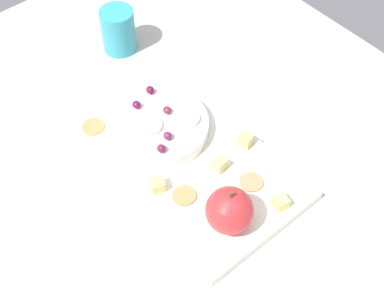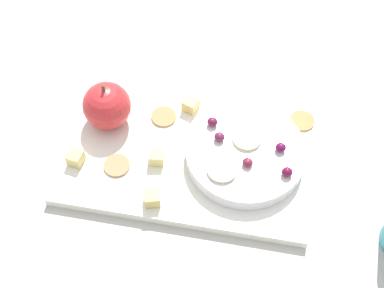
{
  "view_description": "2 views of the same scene",
  "coord_description": "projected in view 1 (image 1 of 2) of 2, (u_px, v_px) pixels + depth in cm",
  "views": [
    {
      "loc": [
        -44.15,
        35.83,
        82.8
      ],
      "look_at": [
        1.53,
        -2.74,
        8.38
      ],
      "focal_mm": 52.64,
      "sensor_mm": 36.0,
      "label": 1
    },
    {
      "loc": [
        10.08,
        -48.42,
        79.28
      ],
      "look_at": [
        1.72,
        -2.14,
        7.2
      ],
      "focal_mm": 52.79,
      "sensor_mm": 36.0,
      "label": 2
    }
  ],
  "objects": [
    {
      "name": "cracker_2",
      "position": [
        93.0,
        127.0,
        1.02
      ],
      "size": [
        4.06,
        4.06,
        0.4
      ],
      "primitive_type": "cylinder",
      "color": "tan",
      "rests_on": "platter"
    },
    {
      "name": "apple_slice_0",
      "position": [
        187.0,
        118.0,
        1.0
      ],
      "size": [
        4.44,
        4.44,
        0.6
      ],
      "primitive_type": "cylinder",
      "color": "beige",
      "rests_on": "serving_dish"
    },
    {
      "name": "apple_slice_1",
      "position": [
        148.0,
        127.0,
        0.99
      ],
      "size": [
        4.44,
        4.44,
        0.6
      ],
      "primitive_type": "cylinder",
      "color": "#EFEAAB",
      "rests_on": "serving_dish"
    },
    {
      "name": "cheese_cube_1",
      "position": [
        245.0,
        140.0,
        0.99
      ],
      "size": [
        2.75,
        2.75,
        2.22
      ],
      "primitive_type": "cube",
      "rotation": [
        0.0,
        0.0,
        0.28
      ],
      "color": "#E2C36E",
      "rests_on": "platter"
    },
    {
      "name": "serving_dish",
      "position": [
        158.0,
        126.0,
        1.01
      ],
      "size": [
        18.23,
        18.23,
        2.57
      ],
      "primitive_type": "cylinder",
      "color": "white",
      "rests_on": "platter"
    },
    {
      "name": "apple_stem",
      "position": [
        231.0,
        195.0,
        0.83
      ],
      "size": [
        0.5,
        0.5,
        1.2
      ],
      "primitive_type": "cylinder",
      "color": "brown",
      "rests_on": "apple_whole"
    },
    {
      "name": "cheese_cube_0",
      "position": [
        219.0,
        164.0,
        0.96
      ],
      "size": [
        2.49,
        2.49,
        2.22
      ],
      "primitive_type": "cube",
      "rotation": [
        0.0,
        0.0,
        0.13
      ],
      "color": "#E2CE76",
      "rests_on": "platter"
    },
    {
      "name": "grape_3",
      "position": [
        168.0,
        136.0,
        0.97
      ],
      "size": [
        1.63,
        1.47,
        1.47
      ],
      "primitive_type": "ellipsoid",
      "color": "#6A2343",
      "rests_on": "serving_dish"
    },
    {
      "name": "cup",
      "position": [
        118.0,
        30.0,
        1.15
      ],
      "size": [
        10.08,
        6.92,
        9.41
      ],
      "color": "teal",
      "rests_on": "table"
    },
    {
      "name": "cheese_cube_2",
      "position": [
        157.0,
        185.0,
        0.93
      ],
      "size": [
        2.86,
        2.86,
        2.22
      ],
      "primitive_type": "cube",
      "rotation": [
        0.0,
        0.0,
        1.21
      ],
      "color": "#EAC56E",
      "rests_on": "platter"
    },
    {
      "name": "grape_1",
      "position": [
        150.0,
        90.0,
        1.04
      ],
      "size": [
        1.63,
        1.47,
        1.52
      ],
      "primitive_type": "ellipsoid",
      "color": "maroon",
      "rests_on": "serving_dish"
    },
    {
      "name": "cracker_1",
      "position": [
        251.0,
        182.0,
        0.94
      ],
      "size": [
        4.06,
        4.06,
        0.4
      ],
      "primitive_type": "cylinder",
      "color": "tan",
      "rests_on": "platter"
    },
    {
      "name": "cheese_cube_3",
      "position": [
        280.0,
        202.0,
        0.91
      ],
      "size": [
        2.58,
        2.58,
        2.22
      ],
      "primitive_type": "cube",
      "rotation": [
        0.0,
        0.0,
        1.39
      ],
      "color": "#EBD174",
      "rests_on": "platter"
    },
    {
      "name": "grape_0",
      "position": [
        136.0,
        105.0,
        1.01
      ],
      "size": [
        1.63,
        1.47,
        1.45
      ],
      "primitive_type": "ellipsoid",
      "color": "#641242",
      "rests_on": "serving_dish"
    },
    {
      "name": "platter",
      "position": [
        191.0,
        163.0,
        0.98
      ],
      "size": [
        38.96,
        24.57,
        1.75
      ],
      "primitive_type": "cube",
      "color": "white",
      "rests_on": "table"
    },
    {
      "name": "apple_whole",
      "position": [
        229.0,
        210.0,
        0.87
      ],
      "size": [
        7.63,
        7.63,
        7.63
      ],
      "primitive_type": "sphere",
      "color": "red",
      "rests_on": "platter"
    },
    {
      "name": "grape_2",
      "position": [
        167.0,
        110.0,
        1.01
      ],
      "size": [
        1.63,
        1.47,
        1.31
      ],
      "primitive_type": "ellipsoid",
      "color": "maroon",
      "rests_on": "serving_dish"
    },
    {
      "name": "cracker_0",
      "position": [
        184.0,
        196.0,
        0.93
      ],
      "size": [
        4.06,
        4.06,
        0.4
      ],
      "primitive_type": "cylinder",
      "color": "tan",
      "rests_on": "platter"
    },
    {
      "name": "grape_4",
      "position": [
        161.0,
        149.0,
        0.95
      ],
      "size": [
        1.63,
        1.47,
        1.47
      ],
      "primitive_type": "ellipsoid",
      "color": "maroon",
      "rests_on": "serving_dish"
    },
    {
      "name": "table",
      "position": [
        186.0,
        181.0,
        0.99
      ],
      "size": [
        122.67,
        103.59,
        3.17
      ],
      "primitive_type": "cube",
      "color": "beige",
      "rests_on": "ground"
    }
  ]
}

